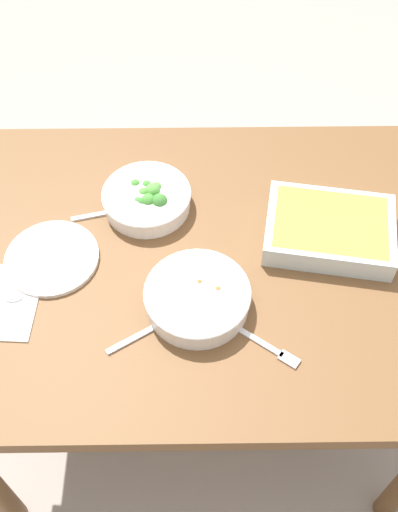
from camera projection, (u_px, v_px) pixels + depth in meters
The scene contains 9 objects.
ground_plane at pixel (199, 388), 2.03m from camera, with size 6.00×6.00×0.00m, color #9E9389.
dining_table at pixel (199, 278), 1.51m from camera, with size 1.20×0.90×0.74m.
stew_bowl at pixel (197, 297), 1.33m from camera, with size 0.24×0.24×0.06m.
broccoli_bowl at pixel (147, 198), 1.51m from camera, with size 0.22×0.22×0.07m.
baking_dish at pixel (329, 229), 1.44m from camera, with size 0.33×0.27×0.06m.
side_plate at pixel (52, 258), 1.43m from camera, with size 0.22×0.22×0.01m, color white.
spoon_by_stew at pixel (153, 327), 1.32m from camera, with size 0.16×0.11×0.01m.
spoon_by_broccoli at pixel (116, 211), 1.52m from camera, with size 0.17×0.06×0.01m.
fork_on_table at pixel (268, 347), 1.29m from camera, with size 0.15×0.12×0.01m.
Camera 1 is at (-0.01, -0.86, 1.89)m, focal length 42.73 mm.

